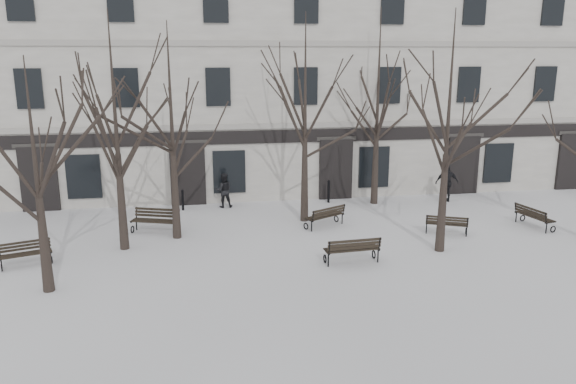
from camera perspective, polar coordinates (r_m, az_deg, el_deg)
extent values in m
plane|color=white|center=(19.26, 0.34, -6.97)|extent=(100.00, 100.00, 0.00)
cube|color=beige|center=(30.92, -3.73, 11.36)|extent=(40.00, 10.00, 11.00)
cube|color=#9C978F|center=(26.09, -2.58, 6.71)|extent=(40.00, 0.12, 0.25)
cube|color=#9C978F|center=(25.89, -2.67, 14.86)|extent=(40.00, 0.12, 0.25)
cube|color=black|center=(26.15, -2.56, 5.62)|extent=(40.00, 0.10, 0.60)
cube|color=black|center=(27.16, -23.96, 1.20)|extent=(1.60, 0.22, 2.90)
cube|color=#2D2B28|center=(26.87, -24.30, 4.30)|extent=(1.90, 0.08, 0.18)
cube|color=black|center=(26.74, -20.04, 1.49)|extent=(1.50, 0.14, 2.00)
cube|color=black|center=(26.25, -10.13, 1.79)|extent=(1.60, 0.22, 2.90)
cube|color=#2D2B28|center=(25.94, -10.27, 5.01)|extent=(1.90, 0.08, 0.18)
cube|color=black|center=(26.28, -5.99, 2.06)|extent=(1.50, 0.14, 2.00)
cube|color=black|center=(27.04, 4.87, 2.31)|extent=(1.60, 0.22, 2.90)
cube|color=#2D2B28|center=(26.74, 4.96, 5.44)|extent=(1.90, 0.08, 0.18)
cube|color=black|center=(27.55, 8.71, 2.53)|extent=(1.50, 0.14, 2.00)
cube|color=black|center=(29.29, 17.32, 2.62)|extent=(1.60, 0.22, 2.90)
cube|color=#2D2B28|center=(29.01, 17.57, 5.51)|extent=(1.90, 0.08, 0.18)
cube|color=black|center=(30.18, 20.56, 2.78)|extent=(1.50, 0.14, 2.00)
cube|color=black|center=(32.40, 26.89, 2.78)|extent=(1.60, 0.22, 2.90)
cube|color=#2D2B28|center=(32.15, 27.22, 5.39)|extent=(1.90, 0.08, 0.18)
cube|color=black|center=(26.67, -24.80, 9.51)|extent=(1.10, 0.14, 1.70)
cube|color=black|center=(26.71, -25.62, 17.20)|extent=(1.10, 0.14, 1.70)
cube|color=black|center=(25.91, -16.13, 10.14)|extent=(1.10, 0.14, 1.70)
cube|color=black|center=(25.95, -16.69, 18.08)|extent=(1.10, 0.14, 1.70)
cube|color=black|center=(25.75, -7.12, 10.55)|extent=(1.10, 0.14, 1.70)
cube|color=black|center=(25.80, -7.37, 18.55)|extent=(1.10, 0.14, 1.70)
cube|color=black|center=(26.21, 1.81, 10.70)|extent=(1.10, 0.14, 1.70)
cube|color=black|center=(26.26, 1.87, 18.57)|extent=(1.10, 0.14, 1.70)
cube|color=black|center=(27.26, 10.24, 10.62)|extent=(1.10, 0.14, 1.70)
cube|color=black|center=(27.30, 10.58, 18.18)|extent=(1.10, 0.14, 1.70)
cube|color=black|center=(28.83, 17.89, 10.35)|extent=(1.10, 0.14, 1.70)
cube|color=black|center=(28.87, 18.44, 17.48)|extent=(1.10, 0.14, 1.70)
cube|color=black|center=(30.84, 24.63, 9.96)|extent=(1.10, 0.14, 1.70)
cube|color=black|center=(30.88, 25.33, 16.61)|extent=(1.10, 0.14, 1.70)
cone|color=black|center=(17.88, -23.52, -4.97)|extent=(0.34, 0.34, 2.87)
cone|color=black|center=(20.72, -16.56, -1.00)|extent=(0.34, 0.34, 3.48)
cone|color=black|center=(20.40, 15.42, -1.14)|extent=(0.34, 0.34, 3.49)
cone|color=black|center=(21.51, -11.39, -0.31)|extent=(0.34, 0.34, 3.36)
cone|color=black|center=(23.26, 1.70, 1.26)|extent=(0.34, 0.34, 3.54)
cone|color=black|center=(26.30, 8.86, 2.77)|extent=(0.34, 0.34, 3.71)
torus|color=black|center=(20.53, -27.08, -6.85)|extent=(0.12, 0.26, 0.26)
cylinder|color=black|center=(20.81, -27.12, -6.37)|extent=(0.04, 0.04, 0.40)
cube|color=black|center=(20.59, -27.17, -5.99)|extent=(0.20, 0.48, 0.04)
torus|color=black|center=(20.56, -22.87, -6.37)|extent=(0.12, 0.26, 0.26)
cylinder|color=black|center=(20.84, -22.98, -5.89)|extent=(0.04, 0.04, 0.40)
cube|color=black|center=(20.63, -22.99, -5.51)|extent=(0.20, 0.48, 0.04)
cube|color=black|center=(20.40, -25.05, -5.87)|extent=(1.54, 0.58, 0.03)
cube|color=black|center=(20.52, -25.07, -5.77)|extent=(1.54, 0.58, 0.03)
cube|color=black|center=(20.64, -25.09, -5.66)|extent=(1.54, 0.58, 0.03)
cube|color=black|center=(20.76, -25.11, -5.55)|extent=(1.54, 0.58, 0.03)
cube|color=black|center=(20.76, -25.15, -5.22)|extent=(1.52, 0.54, 0.08)
cube|color=black|center=(20.74, -25.18, -4.93)|extent=(1.52, 0.54, 0.08)
cube|color=black|center=(20.73, -25.21, -4.63)|extent=(1.52, 0.54, 0.08)
cylinder|color=black|center=(20.76, -27.24, -5.33)|extent=(0.07, 0.13, 0.44)
cylinder|color=black|center=(20.79, -23.09, -4.85)|extent=(0.07, 0.13, 0.44)
torus|color=black|center=(19.61, 8.70, -6.29)|extent=(0.07, 0.30, 0.30)
cylinder|color=black|center=(19.26, 9.13, -6.42)|extent=(0.05, 0.05, 0.46)
cube|color=black|center=(19.34, 8.94, -5.59)|extent=(0.09, 0.57, 0.05)
torus|color=black|center=(19.05, 3.77, -6.78)|extent=(0.07, 0.30, 0.30)
cylinder|color=black|center=(18.69, 4.11, -6.92)|extent=(0.05, 0.05, 0.46)
cube|color=black|center=(18.77, 3.95, -6.06)|extent=(0.09, 0.57, 0.05)
cube|color=black|center=(19.23, 6.26, -5.55)|extent=(1.86, 0.23, 0.04)
cube|color=black|center=(19.11, 6.41, -5.69)|extent=(1.86, 0.23, 0.04)
cube|color=black|center=(18.98, 6.55, -5.83)|extent=(1.86, 0.23, 0.04)
cube|color=black|center=(18.85, 6.70, -5.97)|extent=(1.86, 0.23, 0.04)
cube|color=black|center=(18.77, 6.76, -5.63)|extent=(1.85, 0.17, 0.09)
cube|color=black|center=(18.71, 6.79, -5.29)|extent=(1.85, 0.17, 0.09)
cube|color=black|center=(18.65, 6.83, -4.95)|extent=(1.85, 0.17, 0.09)
cylinder|color=black|center=(19.04, 9.27, -5.26)|extent=(0.05, 0.15, 0.51)
cylinder|color=black|center=(18.46, 4.21, -5.73)|extent=(0.05, 0.15, 0.51)
torus|color=black|center=(23.00, 17.63, -3.81)|extent=(0.14, 0.25, 0.26)
cylinder|color=black|center=(22.67, 17.68, -3.87)|extent=(0.04, 0.04, 0.40)
cube|color=black|center=(22.77, 17.70, -3.27)|extent=(0.24, 0.46, 0.04)
torus|color=black|center=(22.95, 13.89, -3.59)|extent=(0.14, 0.25, 0.26)
cylinder|color=black|center=(22.63, 13.88, -3.64)|extent=(0.04, 0.04, 0.40)
cube|color=black|center=(22.72, 13.92, -3.05)|extent=(0.24, 0.46, 0.04)
cube|color=black|center=(22.91, 15.81, -2.98)|extent=(1.48, 0.72, 0.03)
cube|color=black|center=(22.80, 15.81, -3.07)|extent=(1.48, 0.72, 0.03)
cube|color=black|center=(22.68, 15.82, -3.16)|extent=(1.48, 0.72, 0.03)
cube|color=black|center=(22.56, 15.82, -3.25)|extent=(1.48, 0.72, 0.03)
cube|color=black|center=(22.49, 15.84, -2.99)|extent=(1.46, 0.67, 0.08)
cube|color=black|center=(22.44, 15.86, -2.75)|extent=(1.46, 0.67, 0.08)
cube|color=black|center=(22.40, 15.88, -2.50)|extent=(1.46, 0.67, 0.08)
cylinder|color=black|center=(22.50, 17.76, -3.01)|extent=(0.08, 0.13, 0.44)
cylinder|color=black|center=(22.45, 13.94, -2.78)|extent=(0.08, 0.13, 0.44)
torus|color=black|center=(22.90, -15.52, -3.68)|extent=(0.15, 0.30, 0.30)
cylinder|color=black|center=(23.19, -15.15, -3.20)|extent=(0.05, 0.05, 0.47)
cube|color=black|center=(22.97, -15.38, -2.78)|extent=(0.23, 0.56, 0.05)
torus|color=black|center=(22.22, -11.39, -3.97)|extent=(0.15, 0.30, 0.30)
cylinder|color=black|center=(22.53, -11.07, -3.48)|extent=(0.05, 0.05, 0.47)
cube|color=black|center=(22.29, -11.26, -3.04)|extent=(0.23, 0.56, 0.05)
cube|color=black|center=(22.41, -13.58, -3.02)|extent=(1.80, 0.69, 0.04)
cube|color=black|center=(22.54, -13.44, -2.92)|extent=(1.80, 0.69, 0.04)
cube|color=black|center=(22.66, -13.29, -2.82)|extent=(1.80, 0.69, 0.04)
cube|color=black|center=(22.79, -13.15, -2.71)|extent=(1.80, 0.69, 0.04)
cube|color=black|center=(22.79, -13.13, -2.36)|extent=(1.78, 0.64, 0.09)
cube|color=black|center=(22.78, -13.13, -2.04)|extent=(1.78, 0.64, 0.09)
cube|color=black|center=(22.76, -13.12, -1.73)|extent=(1.78, 0.64, 0.09)
cylinder|color=black|center=(23.14, -15.14, -2.10)|extent=(0.09, 0.15, 0.52)
cylinder|color=black|center=(22.47, -11.04, -2.34)|extent=(0.09, 0.15, 0.52)
torus|color=black|center=(23.57, 4.93, -2.73)|extent=(0.18, 0.27, 0.28)
cylinder|color=black|center=(23.30, 5.52, -2.72)|extent=(0.05, 0.05, 0.44)
cube|color=black|center=(23.36, 5.23, -2.11)|extent=(0.30, 0.49, 0.05)
torus|color=black|center=(22.51, 1.83, -3.49)|extent=(0.18, 0.27, 0.28)
cylinder|color=black|center=(22.23, 2.42, -3.49)|extent=(0.05, 0.05, 0.44)
cube|color=black|center=(22.29, 2.13, -2.85)|extent=(0.30, 0.49, 0.05)
cube|color=black|center=(22.96, 3.36, -2.31)|extent=(1.58, 0.93, 0.03)
cube|color=black|center=(22.87, 3.59, -2.38)|extent=(1.58, 0.93, 0.03)
cube|color=black|center=(22.77, 3.82, -2.46)|extent=(1.58, 0.93, 0.03)
cube|color=black|center=(22.67, 4.05, -2.54)|extent=(1.58, 0.93, 0.03)
cube|color=black|center=(22.61, 4.12, -2.25)|extent=(1.55, 0.88, 0.09)
cube|color=black|center=(22.56, 4.16, -1.97)|extent=(1.55, 0.88, 0.09)
cube|color=black|center=(22.51, 4.20, -1.70)|extent=(1.55, 0.88, 0.09)
cylinder|color=black|center=(23.13, 5.68, -1.78)|extent=(0.10, 0.14, 0.49)
cylinder|color=black|center=(22.05, 2.56, -2.51)|extent=(0.10, 0.14, 0.49)
torus|color=black|center=(24.46, 25.32, -3.44)|extent=(0.28, 0.10, 0.28)
cylinder|color=black|center=(24.19, 24.76, -3.36)|extent=(0.05, 0.05, 0.43)
cube|color=black|center=(24.25, 25.11, -2.81)|extent=(0.53, 0.15, 0.05)
torus|color=black|center=(25.57, 22.73, -2.46)|extent=(0.28, 0.10, 0.28)
cylinder|color=black|center=(25.31, 22.17, -2.37)|extent=(0.05, 0.05, 0.43)
cube|color=black|center=(25.37, 22.50, -1.85)|extent=(0.53, 0.15, 0.05)
cube|color=black|center=(24.95, 24.13, -2.23)|extent=(0.42, 1.72, 0.03)
cube|color=black|center=(24.85, 23.91, -2.26)|extent=(0.42, 1.72, 0.03)
cube|color=black|center=(24.76, 23.68, -2.30)|extent=(0.42, 1.72, 0.03)
cube|color=black|center=(24.67, 23.46, -2.33)|extent=(0.42, 1.72, 0.03)
cube|color=black|center=(24.61, 23.42, -2.06)|extent=(0.37, 1.71, 0.09)
cube|color=black|center=(24.57, 23.41, -1.81)|extent=(0.37, 1.71, 0.09)
cube|color=black|center=(24.52, 23.40, -1.55)|extent=(0.37, 1.71, 0.09)
cylinder|color=black|center=(24.03, 24.73, -2.44)|extent=(0.14, 0.06, 0.48)
cylinder|color=black|center=(25.16, 22.12, -1.49)|extent=(0.14, 0.06, 0.48)
cylinder|color=black|center=(25.57, -10.64, -0.87)|extent=(0.11, 0.11, 0.89)
sphere|color=black|center=(25.46, -10.69, 0.13)|extent=(0.12, 0.12, 0.12)
cylinder|color=black|center=(26.49, 4.14, -0.03)|extent=(0.12, 0.12, 0.99)
sphere|color=black|center=(26.37, 4.16, 1.05)|extent=(0.14, 0.14, 0.14)
imported|color=black|center=(25.92, -6.50, -1.53)|extent=(0.78, 0.60, 1.59)
imported|color=black|center=(27.78, 15.71, -0.93)|extent=(1.13, 0.58, 1.85)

